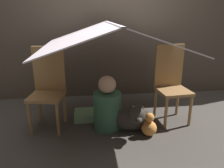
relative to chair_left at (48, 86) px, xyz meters
name	(u,v)px	position (x,y,z in m)	size (l,w,h in m)	color
ground_plane	(113,128)	(0.76, -0.17, -0.51)	(8.80, 8.80, 0.00)	#47423D
wall_back	(104,19)	(0.76, 0.99, 0.74)	(7.00, 0.05, 2.50)	#4C4238
chair_left	(48,86)	(0.00, 0.00, 0.00)	(0.43, 0.43, 0.96)	olive
chair_right	(171,82)	(1.51, 0.00, 0.00)	(0.41, 0.41, 0.96)	olive
sheet_canopy	(112,35)	(0.76, -0.08, 0.59)	(1.54, 1.53, 0.27)	silver
person_front	(107,107)	(0.69, -0.15, -0.23)	(0.33, 0.33, 0.65)	#38664C
dog	(134,118)	(0.98, -0.30, -0.32)	(0.45, 0.39, 0.40)	#332D28
floor_cushion	(88,115)	(0.46, 0.12, -0.46)	(0.36, 0.28, 0.10)	#7FB27F
plush_toy	(149,126)	(1.14, -0.38, -0.40)	(0.17, 0.17, 0.27)	#D88C3F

